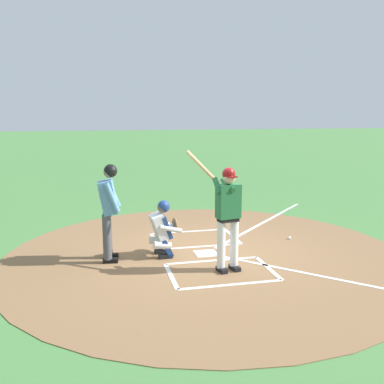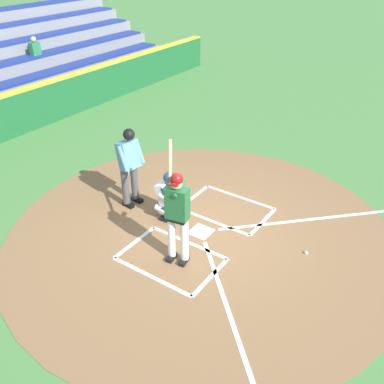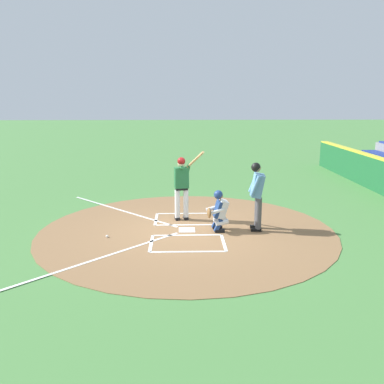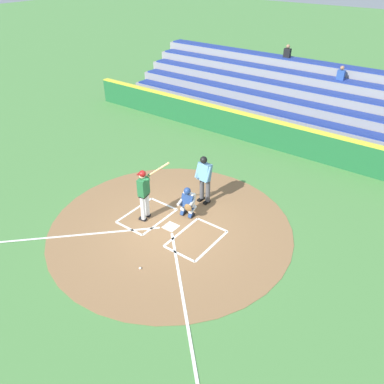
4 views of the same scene
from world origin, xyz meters
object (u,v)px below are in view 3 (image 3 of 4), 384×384
at_px(batter, 182,184).
at_px(baseball, 107,236).
at_px(catcher, 219,210).
at_px(plate_umpire, 257,192).

xyz_separation_m(batter, baseball, (-1.53, 1.95, -1.06)).
bearing_deg(catcher, batter, 43.22).
bearing_deg(baseball, catcher, -80.60).
relative_size(batter, catcher, 1.88).
distance_m(batter, catcher, 1.52).
distance_m(batter, plate_umpire, 2.25).
xyz_separation_m(plate_umpire, baseball, (-0.53, 3.96, -1.04)).
distance_m(plate_umpire, baseball, 4.13).
xyz_separation_m(batter, plate_umpire, (-1.00, -2.01, -0.02)).
bearing_deg(catcher, baseball, 99.40).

